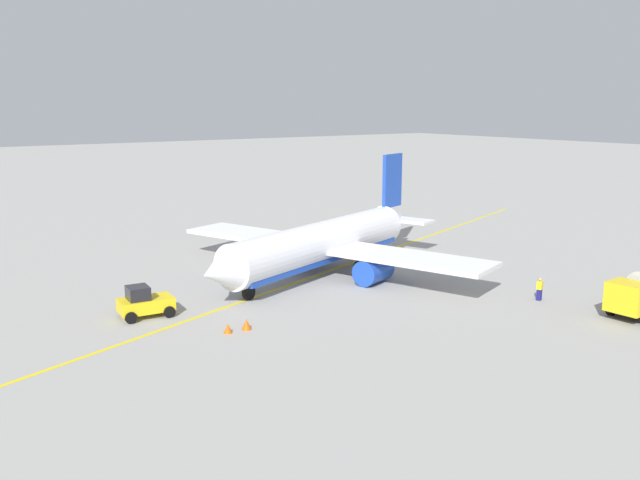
{
  "coord_description": "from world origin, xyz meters",
  "views": [
    {
      "loc": [
        31.68,
        45.28,
        14.35
      ],
      "look_at": [
        0.0,
        0.0,
        3.0
      ],
      "focal_mm": 37.39,
      "sensor_mm": 36.0,
      "label": 1
    }
  ],
  "objects_px": {
    "refueling_worker": "(540,289)",
    "safety_cone_nose": "(246,324)",
    "pushback_tug": "(144,303)",
    "safety_cone_wingtip": "(228,328)",
    "airplane": "(323,244)"
  },
  "relations": [
    {
      "from": "refueling_worker",
      "to": "safety_cone_nose",
      "type": "xyz_separation_m",
      "value": [
        21.05,
        -6.66,
        -0.47
      ]
    },
    {
      "from": "pushback_tug",
      "to": "safety_cone_wingtip",
      "type": "distance_m",
      "value": 7.04
    },
    {
      "from": "refueling_worker",
      "to": "safety_cone_wingtip",
      "type": "xyz_separation_m",
      "value": [
        22.35,
        -6.75,
        -0.51
      ]
    },
    {
      "from": "airplane",
      "to": "pushback_tug",
      "type": "xyz_separation_m",
      "value": [
        16.96,
        2.75,
        -1.57
      ]
    },
    {
      "from": "pushback_tug",
      "to": "safety_cone_wingtip",
      "type": "height_order",
      "value": "pushback_tug"
    },
    {
      "from": "refueling_worker",
      "to": "safety_cone_wingtip",
      "type": "relative_size",
      "value": 2.72
    },
    {
      "from": "airplane",
      "to": "safety_cone_wingtip",
      "type": "bearing_deg",
      "value": 33.1
    },
    {
      "from": "airplane",
      "to": "refueling_worker",
      "type": "bearing_deg",
      "value": 118.4
    },
    {
      "from": "pushback_tug",
      "to": "airplane",
      "type": "bearing_deg",
      "value": -170.79
    },
    {
      "from": "pushback_tug",
      "to": "safety_cone_wingtip",
      "type": "bearing_deg",
      "value": 116.53
    },
    {
      "from": "pushback_tug",
      "to": "refueling_worker",
      "type": "bearing_deg",
      "value": 152.95
    },
    {
      "from": "airplane",
      "to": "safety_cone_nose",
      "type": "relative_size",
      "value": 41.28
    },
    {
      "from": "safety_cone_nose",
      "to": "safety_cone_wingtip",
      "type": "distance_m",
      "value": 1.3
    },
    {
      "from": "airplane",
      "to": "safety_cone_nose",
      "type": "distance_m",
      "value": 15.65
    },
    {
      "from": "airplane",
      "to": "safety_cone_wingtip",
      "type": "distance_m",
      "value": 16.66
    }
  ]
}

